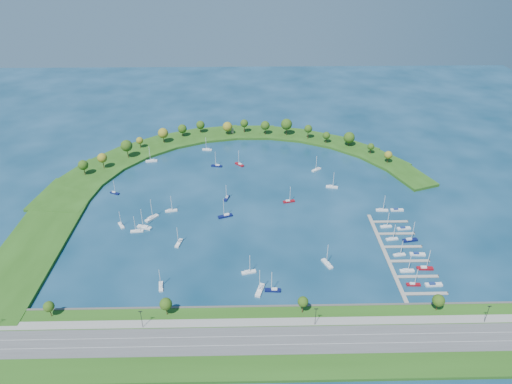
{
  "coord_description": "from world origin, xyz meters",
  "views": [
    {
      "loc": [
        -0.66,
        -267.09,
        161.99
      ],
      "look_at": [
        5.0,
        5.0,
        4.0
      ],
      "focal_mm": 31.95,
      "sensor_mm": 36.0,
      "label": 1
    }
  ],
  "objects_px": {
    "moored_boat_7": "(152,161)",
    "docked_boat_2": "(407,270)",
    "moored_boat_8": "(207,149)",
    "moored_boat_15": "(225,215)",
    "moored_boat_0": "(227,198)",
    "moored_boat_14": "(171,210)",
    "moored_boat_18": "(115,193)",
    "docked_boat_8": "(386,226)",
    "docked_boat_1": "(433,285)",
    "moored_boat_16": "(249,272)",
    "docked_boat_3": "(425,268)",
    "moored_boat_6": "(240,164)",
    "harbor_tower": "(233,131)",
    "moored_boat_2": "(161,286)",
    "moored_boat_4": "(144,227)",
    "moored_boat_11": "(137,231)",
    "moored_boat_13": "(217,165)",
    "moored_boat_5": "(317,169)",
    "docked_boat_0": "(413,284)",
    "moored_boat_17": "(327,263)",
    "docked_boat_5": "(417,254)",
    "dock_system": "(398,254)",
    "docked_boat_7": "(410,240)",
    "moored_boat_1": "(260,290)",
    "moored_boat_19": "(289,201)",
    "moored_boat_9": "(152,218)",
    "moored_boat_3": "(273,290)",
    "docked_boat_4": "(399,254)",
    "docked_boat_9": "(404,228)",
    "docked_boat_10": "(382,210)",
    "docked_boat_6": "(392,238)",
    "moored_boat_10": "(179,243)",
    "moored_boat_12": "(121,225)"
  },
  "relations": [
    {
      "from": "moored_boat_2",
      "to": "moored_boat_12",
      "type": "bearing_deg",
      "value": 21.22
    },
    {
      "from": "moored_boat_4",
      "to": "moored_boat_18",
      "type": "relative_size",
      "value": 1.31
    },
    {
      "from": "moored_boat_9",
      "to": "docked_boat_10",
      "type": "relative_size",
      "value": 1.23
    },
    {
      "from": "docked_boat_1",
      "to": "docked_boat_6",
      "type": "relative_size",
      "value": 0.83
    },
    {
      "from": "moored_boat_18",
      "to": "moored_boat_16",
      "type": "bearing_deg",
      "value": -16.76
    },
    {
      "from": "moored_boat_13",
      "to": "docked_boat_7",
      "type": "relative_size",
      "value": 0.94
    },
    {
      "from": "harbor_tower",
      "to": "docked_boat_9",
      "type": "xyz_separation_m",
      "value": [
        109.77,
        -149.98,
        -3.66
      ]
    },
    {
      "from": "docked_boat_0",
      "to": "moored_boat_10",
      "type": "bearing_deg",
      "value": 165.38
    },
    {
      "from": "docked_boat_7",
      "to": "moored_boat_1",
      "type": "bearing_deg",
      "value": -165.32
    },
    {
      "from": "moored_boat_6",
      "to": "moored_boat_7",
      "type": "height_order",
      "value": "moored_boat_7"
    },
    {
      "from": "moored_boat_0",
      "to": "moored_boat_14",
      "type": "relative_size",
      "value": 0.98
    },
    {
      "from": "docked_boat_1",
      "to": "docked_boat_2",
      "type": "relative_size",
      "value": 0.78
    },
    {
      "from": "moored_boat_7",
      "to": "docked_boat_2",
      "type": "xyz_separation_m",
      "value": [
        163.03,
        -138.42,
        -0.06
      ]
    },
    {
      "from": "moored_boat_2",
      "to": "moored_boat_16",
      "type": "bearing_deg",
      "value": -86.54
    },
    {
      "from": "harbor_tower",
      "to": "moored_boat_0",
      "type": "bearing_deg",
      "value": -90.75
    },
    {
      "from": "moored_boat_18",
      "to": "docked_boat_8",
      "type": "xyz_separation_m",
      "value": [
        180.0,
        -45.33,
        0.0
      ]
    },
    {
      "from": "moored_boat_0",
      "to": "moored_boat_7",
      "type": "relative_size",
      "value": 0.85
    },
    {
      "from": "docked_boat_5",
      "to": "docked_boat_7",
      "type": "height_order",
      "value": "docked_boat_7"
    },
    {
      "from": "moored_boat_16",
      "to": "docked_boat_3",
      "type": "bearing_deg",
      "value": -13.37
    },
    {
      "from": "moored_boat_8",
      "to": "moored_boat_9",
      "type": "relative_size",
      "value": 0.82
    },
    {
      "from": "moored_boat_15",
      "to": "docked_boat_1",
      "type": "relative_size",
      "value": 1.55
    },
    {
      "from": "moored_boat_7",
      "to": "docked_boat_10",
      "type": "height_order",
      "value": "moored_boat_7"
    },
    {
      "from": "moored_boat_10",
      "to": "moored_boat_14",
      "type": "relative_size",
      "value": 1.04
    },
    {
      "from": "harbor_tower",
      "to": "docked_boat_4",
      "type": "relative_size",
      "value": 0.43
    },
    {
      "from": "moored_boat_14",
      "to": "docked_boat_2",
      "type": "height_order",
      "value": "moored_boat_14"
    },
    {
      "from": "moored_boat_6",
      "to": "docked_boat_1",
      "type": "distance_m",
      "value": 175.45
    },
    {
      "from": "moored_boat_11",
      "to": "docked_boat_7",
      "type": "xyz_separation_m",
      "value": [
        165.2,
        -12.89,
        0.06
      ]
    },
    {
      "from": "moored_boat_4",
      "to": "moored_boat_17",
      "type": "distance_m",
      "value": 114.81
    },
    {
      "from": "moored_boat_0",
      "to": "dock_system",
      "type": "bearing_deg",
      "value": 75.15
    },
    {
      "from": "docked_boat_3",
      "to": "docked_boat_7",
      "type": "bearing_deg",
      "value": 92.5
    },
    {
      "from": "dock_system",
      "to": "moored_boat_17",
      "type": "distance_m",
      "value": 43.11
    },
    {
      "from": "moored_boat_0",
      "to": "moored_boat_4",
      "type": "height_order",
      "value": "moored_boat_4"
    },
    {
      "from": "moored_boat_11",
      "to": "moored_boat_13",
      "type": "bearing_deg",
      "value": -122.4
    },
    {
      "from": "moored_boat_13",
      "to": "moored_boat_14",
      "type": "relative_size",
      "value": 1.08
    },
    {
      "from": "moored_boat_14",
      "to": "docked_boat_8",
      "type": "bearing_deg",
      "value": -22.15
    },
    {
      "from": "moored_boat_3",
      "to": "docked_boat_7",
      "type": "bearing_deg",
      "value": -149.81
    },
    {
      "from": "moored_boat_0",
      "to": "moored_boat_9",
      "type": "height_order",
      "value": "moored_boat_9"
    },
    {
      "from": "moored_boat_8",
      "to": "moored_boat_15",
      "type": "bearing_deg",
      "value": 109.65
    },
    {
      "from": "moored_boat_7",
      "to": "moored_boat_13",
      "type": "bearing_deg",
      "value": 161.53
    },
    {
      "from": "moored_boat_5",
      "to": "moored_boat_18",
      "type": "distance_m",
      "value": 150.66
    },
    {
      "from": "moored_boat_1",
      "to": "moored_boat_19",
      "type": "relative_size",
      "value": 1.2
    },
    {
      "from": "moored_boat_4",
      "to": "docked_boat_3",
      "type": "distance_m",
      "value": 166.92
    },
    {
      "from": "docked_boat_9",
      "to": "docked_boat_10",
      "type": "xyz_separation_m",
      "value": [
        -8.05,
        21.28,
        0.26
      ]
    },
    {
      "from": "docked_boat_2",
      "to": "docked_boat_9",
      "type": "xyz_separation_m",
      "value": [
        10.45,
        40.22,
        -0.26
      ]
    },
    {
      "from": "moored_boat_6",
      "to": "docked_boat_2",
      "type": "distance_m",
      "value": 160.07
    },
    {
      "from": "moored_boat_17",
      "to": "docked_boat_10",
      "type": "height_order",
      "value": "moored_boat_17"
    },
    {
      "from": "dock_system",
      "to": "moored_boat_6",
      "type": "distance_m",
      "value": 147.79
    },
    {
      "from": "moored_boat_5",
      "to": "docked_boat_0",
      "type": "relative_size",
      "value": 1.15
    },
    {
      "from": "moored_boat_3",
      "to": "moored_boat_17",
      "type": "distance_m",
      "value": 37.42
    },
    {
      "from": "moored_boat_11",
      "to": "docked_boat_5",
      "type": "distance_m",
      "value": 167.27
    }
  ]
}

